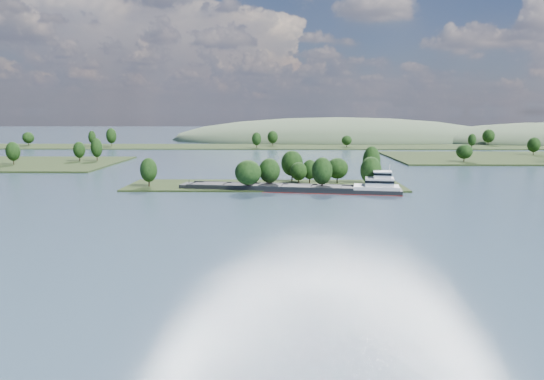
{
  "coord_description": "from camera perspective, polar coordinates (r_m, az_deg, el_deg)",
  "views": [
    {
      "loc": [
        5.79,
        -11.9,
        26.93
      ],
      "look_at": [
        3.31,
        130.0,
        6.0
      ],
      "focal_mm": 35.0,
      "sensor_mm": 36.0,
      "label": 1
    }
  ],
  "objects": [
    {
      "name": "ground",
      "position": [
        134.75,
        -1.48,
        -3.14
      ],
      "size": [
        1800.0,
        1800.0,
        0.0
      ],
      "primitive_type": "plane",
      "color": "#35465C",
      "rests_on": "ground"
    },
    {
      "name": "tree_island",
      "position": [
        191.99,
        1.43,
        1.5
      ],
      "size": [
        100.0,
        32.65,
        15.2
      ],
      "color": "black",
      "rests_on": "ground"
    },
    {
      "name": "back_shoreline",
      "position": [
        412.57,
        1.25,
        4.74
      ],
      "size": [
        900.0,
        60.0,
        15.37
      ],
      "color": "black",
      "rests_on": "ground"
    },
    {
      "name": "hill_west",
      "position": [
        515.47,
        7.07,
        5.33
      ],
      "size": [
        320.0,
        160.0,
        44.0
      ],
      "primitive_type": "ellipsoid",
      "color": "#46593D",
      "rests_on": "ground"
    },
    {
      "name": "cargo_barge",
      "position": [
        181.37,
        3.52,
        0.25
      ],
      "size": [
        76.6,
        21.16,
        10.3
      ],
      "color": "black",
      "rests_on": "ground"
    }
  ]
}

